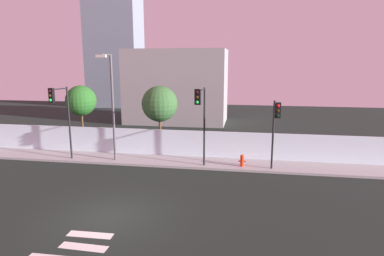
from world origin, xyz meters
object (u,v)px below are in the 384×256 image
traffic_light_right (201,111)px  fire_hydrant (242,160)px  traffic_light_left (60,108)px  roadside_tree_midleft (160,104)px  traffic_light_center (276,121)px  street_lamp_curbside (111,100)px  roadside_tree_leftmost (81,101)px

traffic_light_right → fire_hydrant: traffic_light_right is taller
traffic_light_left → roadside_tree_midleft: size_ratio=0.99×
traffic_light_center → street_lamp_curbside: bearing=177.0°
fire_hydrant → traffic_light_right: bearing=-161.1°
traffic_light_center → street_lamp_curbside: (-10.32, 0.53, 0.99)m
traffic_light_right → roadside_tree_leftmost: (-9.93, 4.19, -0.05)m
traffic_light_right → fire_hydrant: (2.51, 0.86, -3.19)m
traffic_light_left → roadside_tree_leftmost: 4.22m
traffic_light_center → traffic_light_right: bearing=-177.7°
traffic_light_center → roadside_tree_leftmost: roadside_tree_leftmost is taller
traffic_light_right → street_lamp_curbside: bearing=173.2°
traffic_light_left → traffic_light_center: 13.57m
traffic_light_center → traffic_light_left: bearing=-179.5°
fire_hydrant → roadside_tree_midleft: 7.65m
street_lamp_curbside → roadside_tree_midleft: bearing=57.1°
traffic_light_right → roadside_tree_leftmost: bearing=157.1°
traffic_light_right → fire_hydrant: 4.15m
traffic_light_left → roadside_tree_midleft: traffic_light_left is taller
fire_hydrant → roadside_tree_leftmost: (-12.44, 3.33, 3.14)m
street_lamp_curbside → roadside_tree_midleft: size_ratio=1.42×
roadside_tree_leftmost → traffic_light_center: bearing=-15.7°
street_lamp_curbside → roadside_tree_leftmost: street_lamp_curbside is taller
roadside_tree_leftmost → roadside_tree_midleft: roadside_tree_midleft is taller
traffic_light_right → fire_hydrant: bearing=18.9°
traffic_light_left → traffic_light_center: bearing=0.5°
traffic_light_center → fire_hydrant: size_ratio=5.50×
traffic_light_center → street_lamp_curbside: street_lamp_curbside is taller
roadside_tree_midleft → fire_hydrant: bearing=-28.3°
street_lamp_curbside → fire_hydrant: size_ratio=9.08×
roadside_tree_leftmost → roadside_tree_midleft: 6.25m
fire_hydrant → traffic_light_left: bearing=-176.0°
traffic_light_center → roadside_tree_midleft: 9.02m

